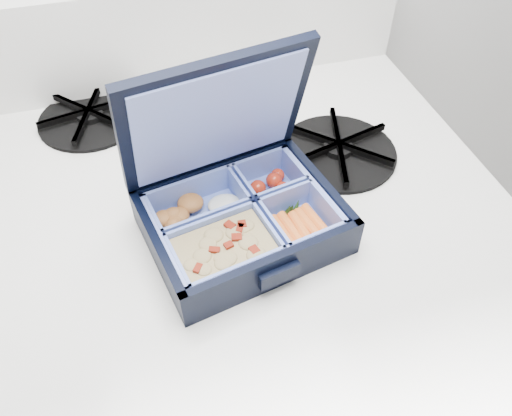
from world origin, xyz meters
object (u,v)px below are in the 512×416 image
object	(u,v)px
stove	(245,373)
bento_box	(243,221)
fork	(248,150)
burner_grate	(338,147)

from	to	relation	value
stove	bento_box	size ratio (longest dim) A/B	4.72
stove	fork	size ratio (longest dim) A/B	6.00
bento_box	burner_grate	xyz separation A→B (m)	(0.16, 0.10, -0.01)
bento_box	fork	world-z (taller)	bento_box
burner_grate	stove	bearing A→B (deg)	-163.17
bento_box	stove	bearing A→B (deg)	69.93
bento_box	fork	bearing A→B (deg)	61.37
stove	burner_grate	size ratio (longest dim) A/B	6.21
fork	stove	bearing A→B (deg)	-70.44
bento_box	burner_grate	distance (m)	0.19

